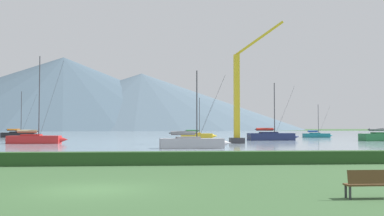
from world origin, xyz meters
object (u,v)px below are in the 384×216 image
object	(u,v)px
sailboat_slip_5	(272,136)
sailboat_slip_4	(317,135)
sailboat_slip_0	(35,139)
dock_crane	(239,102)
sailboat_slip_2	(19,134)
sailboat_slip_3	(197,135)
park_bench_near_path	(372,182)
sailboat_slip_1	(193,142)

from	to	relation	value
sailboat_slip_5	sailboat_slip_4	bearing A→B (deg)	48.78
sailboat_slip_0	dock_crane	world-z (taller)	dock_crane
sailboat_slip_0	sailboat_slip_2	bearing A→B (deg)	109.41
sailboat_slip_3	park_bench_near_path	xyz separation A→B (m)	(-1.65, -78.59, -0.09)
sailboat_slip_2	park_bench_near_path	world-z (taller)	sailboat_slip_2
sailboat_slip_2	dock_crane	bearing A→B (deg)	-50.81
park_bench_near_path	dock_crane	distance (m)	50.84
sailboat_slip_4	dock_crane	world-z (taller)	dock_crane
sailboat_slip_0	park_bench_near_path	bearing A→B (deg)	-64.82
sailboat_slip_2	sailboat_slip_4	world-z (taller)	sailboat_slip_2
sailboat_slip_2	park_bench_near_path	distance (m)	98.24
sailboat_slip_2	dock_crane	world-z (taller)	dock_crane
sailboat_slip_2	sailboat_slip_3	distance (m)	41.34
park_bench_near_path	dock_crane	size ratio (longest dim) A/B	0.10
sailboat_slip_1	sailboat_slip_2	world-z (taller)	sailboat_slip_2
sailboat_slip_1	sailboat_slip_3	world-z (taller)	sailboat_slip_1
sailboat_slip_0	sailboat_slip_4	size ratio (longest dim) A/B	1.68
sailboat_slip_1	sailboat_slip_5	world-z (taller)	sailboat_slip_5
dock_crane	sailboat_slip_2	bearing A→B (deg)	136.80
sailboat_slip_0	sailboat_slip_5	bearing A→B (deg)	18.77
sailboat_slip_4	sailboat_slip_2	bearing A→B (deg)	176.16
sailboat_slip_1	sailboat_slip_5	distance (m)	33.15
sailboat_slip_1	sailboat_slip_4	distance (m)	58.65
sailboat_slip_0	sailboat_slip_5	distance (m)	39.69
sailboat_slip_1	dock_crane	distance (m)	17.83
park_bench_near_path	sailboat_slip_0	bearing A→B (deg)	114.93
sailboat_slip_3	sailboat_slip_5	xyz separation A→B (m)	(11.87, -14.54, 0.14)
sailboat_slip_1	sailboat_slip_3	size ratio (longest dim) A/B	1.02
sailboat_slip_2	sailboat_slip_5	world-z (taller)	sailboat_slip_2
park_bench_near_path	sailboat_slip_5	bearing A→B (deg)	77.87
sailboat_slip_2	sailboat_slip_5	size ratio (longest dim) A/B	1.03
sailboat_slip_2	sailboat_slip_5	bearing A→B (deg)	-34.97
sailboat_slip_2	park_bench_near_path	xyz separation A→B (m)	(37.89, -90.64, -0.16)
sailboat_slip_0	sailboat_slip_5	size ratio (longest dim) A/B	1.23
sailboat_slip_0	sailboat_slip_1	distance (m)	26.50
sailboat_slip_1	sailboat_slip_5	size ratio (longest dim) A/B	0.85
sailboat_slip_1	sailboat_slip_4	size ratio (longest dim) A/B	1.16
sailboat_slip_1	sailboat_slip_4	world-z (taller)	sailboat_slip_1
sailboat_slip_4	dock_crane	bearing A→B (deg)	-123.80
sailboat_slip_2	dock_crane	xyz separation A→B (m)	(42.97, -40.35, 5.25)
sailboat_slip_0	sailboat_slip_3	size ratio (longest dim) A/B	1.48
sailboat_slip_4	park_bench_near_path	bearing A→B (deg)	-107.57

